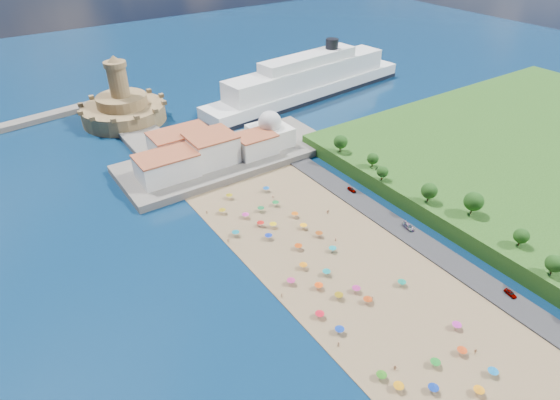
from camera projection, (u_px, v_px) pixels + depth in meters
ground at (315, 263)px, 141.92m from camera, size 700.00×700.00×0.00m
terrace at (228, 157)px, 196.43m from camera, size 90.00×36.00×3.00m
jetty at (147, 140)px, 210.51m from camera, size 18.00×70.00×2.40m
waterfront_buildings at (197, 151)px, 187.26m from camera, size 57.00×29.00×11.00m
domed_building at (270, 131)px, 200.38m from camera, size 16.00×16.00×15.00m
fortress at (123, 108)px, 228.32m from camera, size 40.00×40.00×32.40m
cruise_ship at (308, 82)px, 255.21m from camera, size 132.33×33.83×28.59m
beach_parasols at (331, 276)px, 133.82m from camera, size 29.98×113.05×2.20m
beachgoers at (315, 267)px, 138.61m from camera, size 38.20×99.47×1.89m
parked_cars at (413, 230)px, 153.87m from camera, size 2.66×69.72×1.44m
hillside_trees at (444, 196)px, 154.72m from camera, size 13.70×108.58×8.15m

